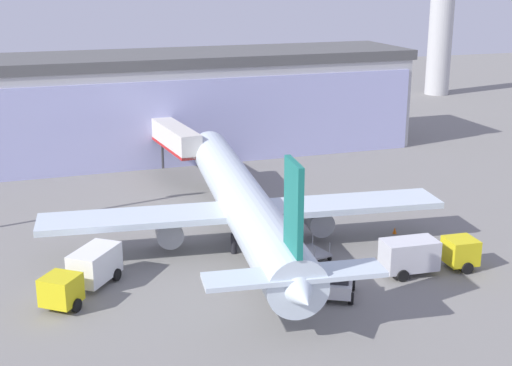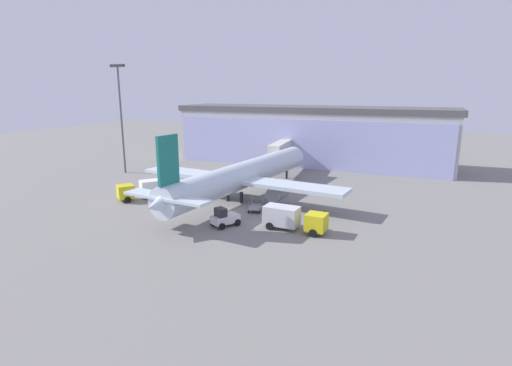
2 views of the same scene
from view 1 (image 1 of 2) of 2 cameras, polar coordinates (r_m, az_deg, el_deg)
The scene contains 10 objects.
ground at distance 54.40m, azimuth 2.09°, elevation -6.64°, with size 240.00×240.00×0.00m, color gray.
terminal_building at distance 87.18m, azimuth -6.32°, elevation 6.32°, with size 57.92×13.99×12.20m.
jet_bridge at distance 76.59m, azimuth -6.64°, elevation 3.65°, with size 3.51×12.38×5.86m.
airplane at distance 57.75m, azimuth -1.07°, elevation -1.57°, with size 32.46×39.23×10.96m.
catering_truck at distance 51.03m, azimuth -13.56°, elevation -6.95°, with size 6.17×7.14×2.65m.
fuel_truck at distance 54.21m, azimuth 13.45°, elevation -5.52°, with size 7.40×2.81×2.65m.
baggage_cart at distance 55.81m, azimuth 4.62°, elevation -5.51°, with size 2.20×3.09×1.50m.
pushback_tug at distance 49.45m, azimuth 6.64°, elevation -7.98°, with size 3.32×3.69×2.30m.
safety_cone_nose at distance 53.37m, azimuth 3.19°, elevation -6.81°, with size 0.36×0.36×0.55m, color orange.
safety_cone_wingtip at distance 61.89m, azimuth 11.04°, elevation -3.75°, with size 0.36×0.36×0.55m, color orange.
Camera 1 is at (-17.35, -46.92, 21.39)m, focal length 50.00 mm.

